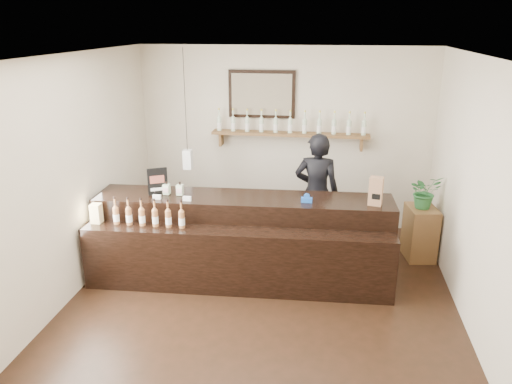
{
  "coord_description": "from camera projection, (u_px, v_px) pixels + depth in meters",
  "views": [
    {
      "loc": [
        0.7,
        -5.1,
        3.13
      ],
      "look_at": [
        -0.17,
        0.7,
        1.12
      ],
      "focal_mm": 35.0,
      "sensor_mm": 36.0,
      "label": 1
    }
  ],
  "objects": [
    {
      "name": "room_shell",
      "position": [
        262.0,
        162.0,
        5.34
      ],
      "size": [
        5.0,
        5.0,
        5.0
      ],
      "color": "beige",
      "rests_on": "ground"
    },
    {
      "name": "side_cabinet",
      "position": [
        420.0,
        233.0,
        6.88
      ],
      "size": [
        0.44,
        0.56,
        0.74
      ],
      "color": "brown",
      "rests_on": "ground"
    },
    {
      "name": "paper_bag",
      "position": [
        376.0,
        191.0,
        5.92
      ],
      "size": [
        0.18,
        0.15,
        0.35
      ],
      "color": "#A4724F",
      "rests_on": "counter"
    },
    {
      "name": "promo_sign",
      "position": [
        158.0,
        181.0,
        6.28
      ],
      "size": [
        0.23,
        0.13,
        0.35
      ],
      "color": "black",
      "rests_on": "counter"
    },
    {
      "name": "shopkeeper",
      "position": [
        317.0,
        185.0,
        6.95
      ],
      "size": [
        0.74,
        0.51,
        1.93
      ],
      "primitive_type": "imported",
      "rotation": [
        0.0,
        0.0,
        3.06
      ],
      "color": "black",
      "rests_on": "ground"
    },
    {
      "name": "counter",
      "position": [
        241.0,
        242.0,
        6.3
      ],
      "size": [
        3.76,
        1.15,
        1.22
      ],
      "color": "black",
      "rests_on": "ground"
    },
    {
      "name": "ground",
      "position": [
        262.0,
        301.0,
        5.89
      ],
      "size": [
        5.0,
        5.0,
        0.0
      ],
      "primitive_type": "plane",
      "color": "black",
      "rests_on": "ground"
    },
    {
      "name": "back_wall_decor",
      "position": [
        274.0,
        117.0,
        7.56
      ],
      "size": [
        2.66,
        0.96,
        1.69
      ],
      "color": "brown",
      "rests_on": "ground"
    },
    {
      "name": "potted_plant",
      "position": [
        425.0,
        192.0,
        6.68
      ],
      "size": [
        0.53,
        0.51,
        0.46
      ],
      "primitive_type": "imported",
      "rotation": [
        0.0,
        0.0,
        0.46
      ],
      "color": "#2B6D34",
      "rests_on": "side_cabinet"
    },
    {
      "name": "tape_dispenser",
      "position": [
        307.0,
        199.0,
        6.05
      ],
      "size": [
        0.13,
        0.05,
        0.11
      ],
      "color": "blue",
      "rests_on": "counter"
    }
  ]
}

